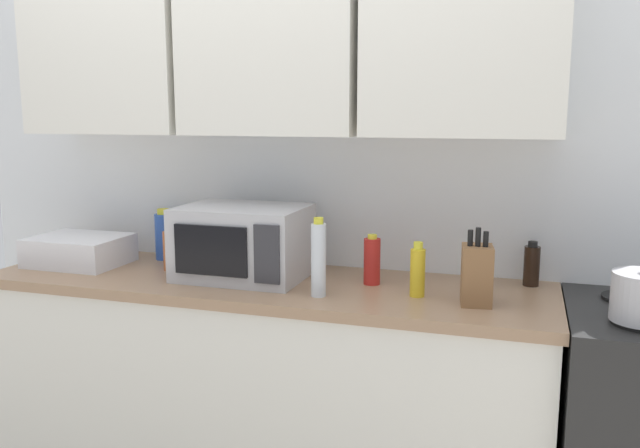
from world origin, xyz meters
name	(u,v)px	position (x,y,z in m)	size (l,w,h in m)	color
wall_back_with_cabinets	(283,104)	(0.00, -0.07, 1.57)	(3.06, 0.38, 2.60)	white
counter_run	(265,388)	(0.00, -0.30, 0.45)	(2.19, 0.63, 0.90)	white
microwave	(243,242)	(-0.08, -0.29, 1.04)	(0.48, 0.37, 0.28)	#B7B7BC
dish_rack	(79,250)	(-0.84, -0.30, 0.96)	(0.38, 0.30, 0.12)	silver
knife_block	(477,274)	(0.81, -0.39, 1.00)	(0.12, 0.13, 0.26)	brown
bottle_red_sauce	(372,261)	(0.42, -0.24, 0.99)	(0.06, 0.06, 0.19)	red
bottle_yellow_mustard	(418,271)	(0.61, -0.35, 0.99)	(0.05, 0.05, 0.19)	gold
bottle_blue_cleaner	(164,235)	(-0.55, -0.10, 1.01)	(0.08, 0.08, 0.22)	#2D56B7
bottle_spice_jar	(172,250)	(-0.41, -0.27, 0.98)	(0.07, 0.07, 0.18)	#BC6638
bottle_soy_dark	(532,265)	(0.99, -0.08, 0.98)	(0.06, 0.06, 0.17)	black
bottle_clear_tall	(318,259)	(0.28, -0.46, 1.03)	(0.05, 0.05, 0.28)	silver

